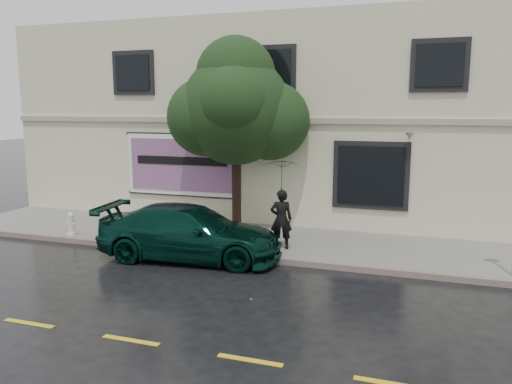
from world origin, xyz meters
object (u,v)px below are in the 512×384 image
(street_tree, at_px, (236,110))
(pedestrian, at_px, (281,219))
(car, at_px, (190,232))
(fire_hydrant, at_px, (71,224))

(street_tree, bearing_deg, pedestrian, -40.53)
(pedestrian, bearing_deg, street_tree, -59.79)
(pedestrian, xyz_separation_m, street_tree, (-1.93, 1.65, 2.95))
(car, bearing_deg, street_tree, -10.78)
(car, distance_m, pedestrian, 2.51)
(street_tree, xyz_separation_m, fire_hydrant, (-4.57, -2.22, -3.43))
(street_tree, relative_size, fire_hydrant, 7.81)
(car, height_order, fire_hydrant, car)
(street_tree, bearing_deg, car, -95.62)
(street_tree, bearing_deg, fire_hydrant, -154.08)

